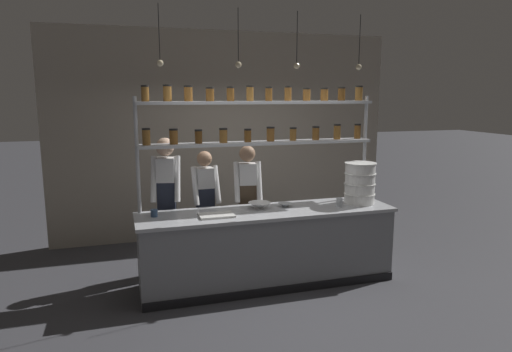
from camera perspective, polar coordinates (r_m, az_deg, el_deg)
name	(u,v)px	position (r m, az deg, el deg)	size (l,w,h in m)	color
ground_plane	(267,282)	(5.79, 1.40, -13.17)	(40.00, 40.00, 0.00)	#3D3D42
back_wall	(226,135)	(7.42, -3.79, 5.08)	(5.51, 0.12, 3.28)	#9E9384
prep_counter	(267,247)	(5.62, 1.42, -8.86)	(3.11, 0.76, 0.92)	gray
spice_shelf_unit	(259,125)	(5.64, 0.36, 6.38)	(2.99, 0.28, 2.40)	#ADAFB5
chef_left	(167,197)	(5.79, -11.11, -2.56)	(0.40, 0.33, 1.77)	black
chef_center	(205,202)	(6.07, -6.35, -3.23)	(0.37, 0.29, 1.57)	black
chef_right	(248,199)	(5.99, -1.07, -2.86)	(0.39, 0.31, 1.64)	black
container_stack	(360,183)	(5.93, 12.86, -0.88)	(0.40, 0.40, 0.53)	white
cutting_board	(216,215)	(5.24, -4.96, -4.91)	(0.40, 0.26, 0.02)	silver
prep_bowl_near_left	(259,205)	(5.57, 0.43, -3.71)	(0.28, 0.28, 0.08)	white
prep_bowl_center_front	(285,205)	(5.67, 3.64, -3.63)	(0.17, 0.17, 0.05)	#B2B7BC
serving_cup_front	(339,202)	(5.75, 10.38, -3.24)	(0.08, 0.08, 0.11)	#B2B7BC
serving_cup_by_board	(154,213)	(5.32, -12.61, -4.54)	(0.08, 0.08, 0.08)	#334C70
pendant_light_row	(267,62)	(5.32, 1.38, 14.00)	(2.43, 0.07, 0.64)	black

